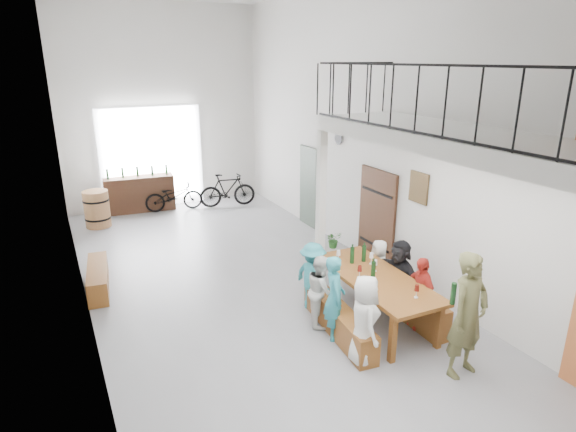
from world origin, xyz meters
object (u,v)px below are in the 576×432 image
tasting_table (375,281)px  bench_inner (338,320)px  host_standing (468,315)px  side_bench (98,278)px  bicycle_near (174,196)px  serving_counter (140,194)px  oak_barrel (97,209)px

tasting_table → bench_inner: bearing=-173.9°
bench_inner → host_standing: bearing=-52.2°
side_bench → bicycle_near: bicycle_near is taller
tasting_table → bicycle_near: size_ratio=1.56×
bicycle_near → host_standing: bearing=-163.1°
side_bench → bicycle_near: 4.85m
host_standing → serving_counter: bearing=96.5°
tasting_table → host_standing: (0.26, -1.63, 0.16)m
tasting_table → host_standing: size_ratio=1.40×
serving_counter → bicycle_near: serving_counter is taller
bench_inner → host_standing: size_ratio=1.13×
serving_counter → host_standing: host_standing is taller
tasting_table → serving_counter: 8.08m
serving_counter → side_bench: bearing=-103.8°
side_bench → host_standing: size_ratio=0.89×
bicycle_near → bench_inner: bearing=-168.3°
oak_barrel → tasting_table: bearing=-63.6°
side_bench → oak_barrel: (0.41, 3.69, 0.24)m
bicycle_near → oak_barrel: bearing=109.8°
oak_barrel → host_standing: (3.68, -8.53, 0.41)m
oak_barrel → bicycle_near: oak_barrel is taller
bench_inner → serving_counter: serving_counter is taller
serving_counter → oak_barrel: bearing=-138.6°
bench_inner → oak_barrel: 7.47m
tasting_table → serving_counter: serving_counter is taller
side_bench → oak_barrel: oak_barrel is taller
bench_inner → bicycle_near: bearing=101.3°
tasting_table → serving_counter: (-2.21, 7.77, -0.22)m
host_standing → bicycle_near: 9.17m
oak_barrel → host_standing: 9.30m
host_standing → tasting_table: bearing=90.7°
tasting_table → side_bench: 5.02m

